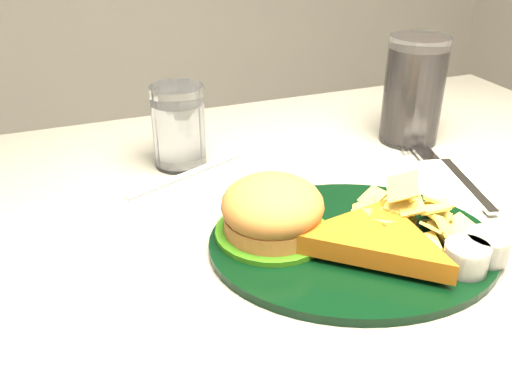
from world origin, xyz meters
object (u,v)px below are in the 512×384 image
at_px(dinner_plate, 355,219).
at_px(cola_glass, 414,90).
at_px(water_glass, 179,127).
at_px(fork_napkin, 461,181).

distance_m(dinner_plate, cola_glass, 0.31).
height_order(water_glass, fork_napkin, water_glass).
bearing_deg(water_glass, fork_napkin, -31.01).
height_order(dinner_plate, water_glass, water_glass).
xyz_separation_m(cola_glass, fork_napkin, (-0.02, -0.15, -0.07)).
distance_m(water_glass, cola_glass, 0.34).
relative_size(water_glass, cola_glass, 0.71).
bearing_deg(fork_napkin, cola_glass, 97.39).
bearing_deg(fork_napkin, dinner_plate, -144.19).
bearing_deg(dinner_plate, water_glass, 130.34).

